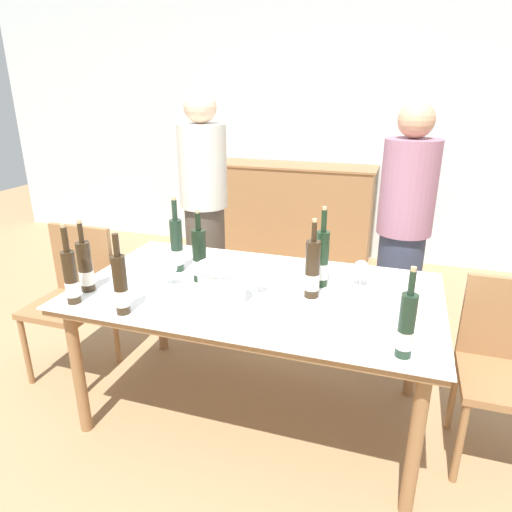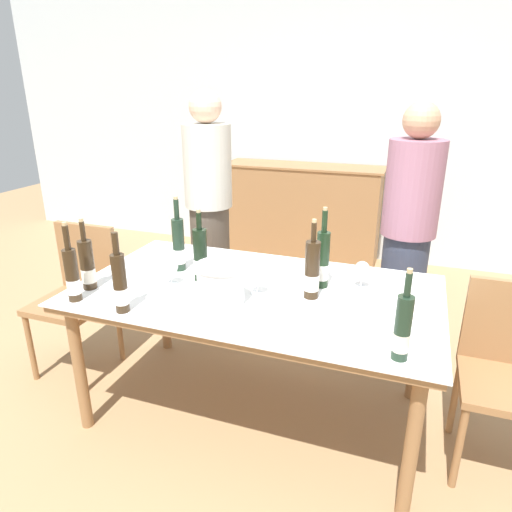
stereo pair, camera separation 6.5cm
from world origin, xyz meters
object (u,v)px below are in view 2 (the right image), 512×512
(wine_glass_2, at_px, (170,267))
(wine_bottle_7, at_px, (402,329))
(wine_bottle_4, at_px, (200,256))
(person_host, at_px, (209,214))
(chair_right_end, at_px, (510,365))
(wine_bottle_1, at_px, (120,284))
(wine_bottle_0, at_px, (179,245))
(wine_glass_0, at_px, (162,258))
(wine_bottle_2, at_px, (72,275))
(sideboard_cabinet, at_px, (302,213))
(person_guest_left, at_px, (407,239))
(dining_table, at_px, (256,301))
(wine_bottle_5, at_px, (323,260))
(wine_bottle_6, at_px, (312,271))
(wine_glass_3, at_px, (257,275))
(ice_bucket, at_px, (221,283))
(wine_bottle_3, at_px, (87,266))
(wine_glass_1, at_px, (362,270))
(chair_left_end, at_px, (79,288))

(wine_glass_2, bearing_deg, wine_bottle_7, -15.36)
(wine_bottle_4, bearing_deg, person_host, 112.51)
(chair_right_end, bearing_deg, wine_bottle_1, -163.19)
(wine_bottle_0, bearing_deg, wine_glass_0, -120.09)
(wine_bottle_2, bearing_deg, wine_bottle_0, 61.33)
(sideboard_cabinet, height_order, person_guest_left, person_guest_left)
(dining_table, relative_size, wine_bottle_1, 4.81)
(wine_bottle_5, relative_size, wine_bottle_6, 1.06)
(wine_bottle_0, bearing_deg, wine_glass_3, -16.82)
(ice_bucket, distance_m, wine_glass_2, 0.35)
(wine_bottle_1, relative_size, wine_bottle_5, 0.90)
(wine_bottle_3, bearing_deg, wine_bottle_7, -5.09)
(dining_table, bearing_deg, wine_bottle_7, -29.33)
(wine_bottle_2, bearing_deg, wine_glass_0, 61.65)
(dining_table, relative_size, wine_glass_1, 12.53)
(chair_right_end, bearing_deg, wine_glass_1, 170.76)
(wine_bottle_0, distance_m, wine_bottle_2, 0.59)
(wine_bottle_5, height_order, wine_glass_1, wine_bottle_5)
(wine_bottle_0, height_order, wine_bottle_3, wine_bottle_0)
(chair_right_end, bearing_deg, wine_glass_0, -177.80)
(person_host, xyz_separation_m, person_guest_left, (1.35, -0.01, -0.03))
(wine_glass_2, height_order, chair_left_end, chair_left_end)
(wine_bottle_4, height_order, wine_bottle_7, wine_bottle_4)
(wine_bottle_1, bearing_deg, sideboard_cabinet, 87.88)
(wine_bottle_7, xyz_separation_m, person_host, (-1.38, 1.27, -0.01))
(wine_bottle_3, distance_m, wine_bottle_4, 0.56)
(wine_bottle_1, bearing_deg, wine_bottle_2, 175.72)
(chair_right_end, bearing_deg, wine_bottle_6, -175.32)
(wine_bottle_0, bearing_deg, wine_bottle_3, -129.27)
(wine_bottle_2, height_order, chair_left_end, wine_bottle_2)
(wine_bottle_2, height_order, wine_bottle_7, wine_bottle_2)
(dining_table, height_order, wine_glass_3, wine_glass_3)
(wine_bottle_7, bearing_deg, wine_glass_1, 110.41)
(person_host, bearing_deg, wine_bottle_6, -42.31)
(wine_bottle_1, relative_size, wine_bottle_2, 0.97)
(wine_glass_3, bearing_deg, wine_bottle_7, -27.15)
(wine_bottle_0, distance_m, chair_right_end, 1.73)
(wine_bottle_3, xyz_separation_m, person_guest_left, (1.48, 1.13, -0.05))
(wine_bottle_0, distance_m, wine_glass_2, 0.21)
(sideboard_cabinet, xyz_separation_m, wine_glass_0, (-0.16, -2.43, 0.35))
(wine_bottle_4, bearing_deg, wine_bottle_7, -22.32)
(sideboard_cabinet, bearing_deg, wine_bottle_1, -92.12)
(sideboard_cabinet, relative_size, wine_glass_3, 10.74)
(wine_bottle_3, height_order, person_guest_left, person_guest_left)
(wine_glass_1, xyz_separation_m, person_host, (-1.16, 0.67, 0.01))
(chair_right_end, height_order, person_guest_left, person_guest_left)
(wine_glass_1, xyz_separation_m, wine_glass_2, (-0.93, -0.28, -0.01))
(wine_bottle_4, bearing_deg, wine_bottle_1, -111.36)
(dining_table, xyz_separation_m, wine_bottle_5, (0.30, 0.15, 0.21))
(wine_bottle_2, distance_m, wine_glass_1, 1.40)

